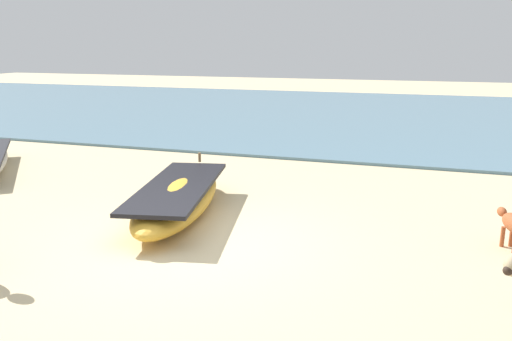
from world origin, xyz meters
TOP-DOWN VIEW (x-y plane):
  - ground at (0.00, 0.00)m, footprint 80.00×80.00m
  - sea_water at (0.00, 16.37)m, footprint 60.00×20.00m
  - fishing_boat_0 at (-0.79, 1.21)m, footprint 1.99×4.19m

SIDE VIEW (x-z plane):
  - ground at x=0.00m, z-range 0.00..0.00m
  - sea_water at x=0.00m, z-range 0.00..0.08m
  - fishing_boat_0 at x=-0.79m, z-range -0.08..0.71m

